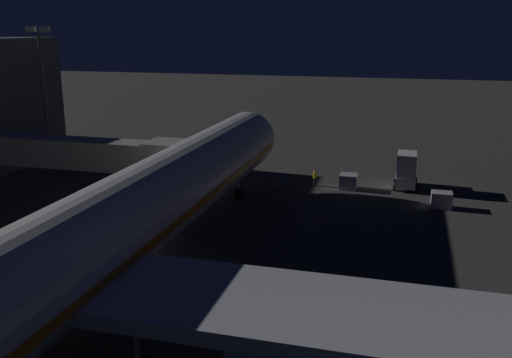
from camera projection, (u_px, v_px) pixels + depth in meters
name	position (u px, v px, depth m)	size (l,w,h in m)	color
ground_plane	(155.00, 281.00, 36.87)	(320.00, 320.00, 0.00)	#383533
airliner_at_gate	(69.00, 260.00, 27.08)	(55.68, 67.80, 19.25)	silver
jet_bridge	(78.00, 153.00, 49.44)	(23.68, 3.40, 6.92)	#9E9E99
apron_floodlight_mast	(44.00, 87.00, 64.52)	(2.90, 0.50, 16.22)	#59595E
cargo_truck_aft	(406.00, 170.00, 57.90)	(2.36, 4.43, 3.78)	silver
baggage_container_near_belt	(441.00, 200.00, 51.76)	(1.87, 1.53, 1.47)	#B7BABF
baggage_container_mid_row	(348.00, 181.00, 57.90)	(1.76, 1.86, 1.51)	#B7BABF
ground_crew_near_nose_gear	(315.00, 177.00, 58.89)	(0.40, 0.40, 1.69)	black
traffic_cone_nose_port	(274.00, 184.00, 58.65)	(0.36, 0.36, 0.55)	orange
traffic_cone_nose_starboard	(234.00, 181.00, 59.78)	(0.36, 0.36, 0.55)	orange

